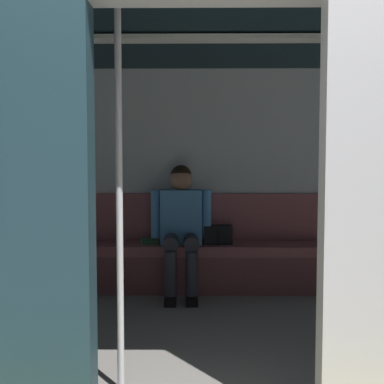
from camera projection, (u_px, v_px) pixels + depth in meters
The scene contains 6 objects.
train_car at pixel (193, 122), 3.39m from camera, with size 6.40×2.87×2.20m.
bench_seat at pixel (201, 255), 4.55m from camera, with size 2.57×0.44×0.44m.
person_seated at pixel (181, 221), 4.48m from camera, with size 0.55×0.68×1.17m.
handbag at pixel (218, 234), 4.58m from camera, with size 0.26×0.15×0.17m.
book at pixel (149, 241), 4.64m from camera, with size 0.15×0.22×0.03m, color #33723F.
grab_pole_door at pixel (119, 196), 2.53m from camera, with size 0.04×0.04×2.06m, color silver.
Camera 1 is at (0.04, 2.14, 1.22)m, focal length 46.29 mm.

